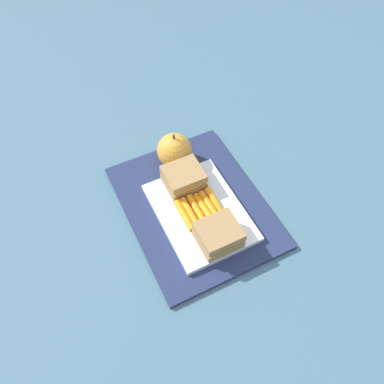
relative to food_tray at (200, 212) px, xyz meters
The scene contains 7 objects.
ground_plane 0.03m from the food_tray, ahead, with size 2.40×2.40×0.00m, color #42667A.
lunchbag_mat 0.03m from the food_tray, ahead, with size 0.36×0.28×0.01m, color navy.
food_tray is the anchor object (origin of this frame).
sandwich_half_left 0.08m from the food_tray, behind, with size 0.07×0.08×0.04m.
sandwich_half_right 0.08m from the food_tray, ahead, with size 0.07×0.08×0.04m.
carrot_sticks_bundle 0.01m from the food_tray, ahead, with size 0.08×0.09×0.02m.
apple 0.16m from the food_tray, ahead, with size 0.08×0.08×0.09m.
Camera 1 is at (-0.42, 0.21, 0.71)m, focal length 36.83 mm.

